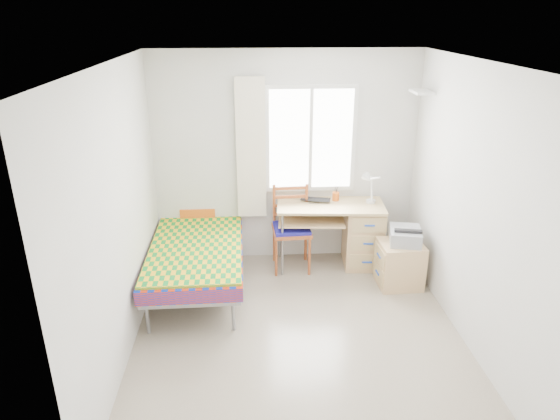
% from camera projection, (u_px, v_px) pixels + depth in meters
% --- Properties ---
extents(floor, '(3.50, 3.50, 0.00)m').
position_uv_depth(floor, '(298.00, 334.00, 4.95)').
color(floor, '#BCAD93').
rests_on(floor, ground).
extents(ceiling, '(3.50, 3.50, 0.00)m').
position_uv_depth(ceiling, '(303.00, 63.00, 3.98)').
color(ceiling, white).
rests_on(ceiling, wall_back).
extents(wall_back, '(3.20, 0.00, 3.20)m').
position_uv_depth(wall_back, '(286.00, 159.00, 6.09)').
color(wall_back, silver).
rests_on(wall_back, ground).
extents(wall_left, '(0.00, 3.50, 3.50)m').
position_uv_depth(wall_left, '(119.00, 218.00, 4.37)').
color(wall_left, silver).
rests_on(wall_left, ground).
extents(wall_right, '(0.00, 3.50, 3.50)m').
position_uv_depth(wall_right, '(474.00, 209.00, 4.56)').
color(wall_right, silver).
rests_on(wall_right, ground).
extents(window, '(1.10, 0.04, 1.30)m').
position_uv_depth(window, '(311.00, 139.00, 5.99)').
color(window, white).
rests_on(window, wall_back).
extents(curtain, '(0.35, 0.05, 1.70)m').
position_uv_depth(curtain, '(251.00, 150.00, 5.94)').
color(curtain, beige).
rests_on(curtain, wall_back).
extents(floating_shelf, '(0.20, 0.32, 0.03)m').
position_uv_depth(floating_shelf, '(422.00, 92.00, 5.54)').
color(floating_shelf, white).
rests_on(floating_shelf, wall_right).
extents(bed, '(1.05, 2.22, 0.96)m').
position_uv_depth(bed, '(198.00, 243.00, 5.82)').
color(bed, gray).
rests_on(bed, floor).
extents(desk, '(1.33, 0.69, 0.81)m').
position_uv_depth(desk, '(357.00, 231.00, 6.20)').
color(desk, tan).
rests_on(desk, floor).
extents(chair, '(0.47, 0.47, 1.04)m').
position_uv_depth(chair, '(292.00, 223.00, 6.08)').
color(chair, '#92371C').
rests_on(chair, floor).
extents(cabinet, '(0.51, 0.45, 0.53)m').
position_uv_depth(cabinet, '(399.00, 264.00, 5.76)').
color(cabinet, tan).
rests_on(cabinet, floor).
extents(printer, '(0.42, 0.46, 0.17)m').
position_uv_depth(printer, '(405.00, 235.00, 5.67)').
color(printer, '#9EA0A6').
rests_on(printer, cabinet).
extents(laptop, '(0.41, 0.32, 0.03)m').
position_uv_depth(laptop, '(315.00, 201.00, 6.09)').
color(laptop, black).
rests_on(laptop, desk).
extents(pen_cup, '(0.09, 0.09, 0.10)m').
position_uv_depth(pen_cup, '(336.00, 196.00, 6.15)').
color(pen_cup, orange).
rests_on(pen_cup, desk).
extents(task_lamp, '(0.24, 0.33, 0.44)m').
position_uv_depth(task_lamp, '(369.00, 184.00, 5.88)').
color(task_lamp, white).
rests_on(task_lamp, desk).
extents(book, '(0.26, 0.30, 0.02)m').
position_uv_depth(book, '(315.00, 222.00, 6.09)').
color(book, gray).
rests_on(book, desk).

